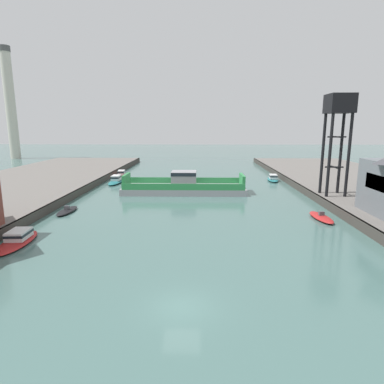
% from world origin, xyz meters
% --- Properties ---
extents(ground_plane, '(400.00, 400.00, 0.00)m').
position_xyz_m(ground_plane, '(0.00, 0.00, 0.00)').
color(ground_plane, '#476B66').
extents(chain_ferry, '(21.77, 7.08, 3.86)m').
position_xyz_m(chain_ferry, '(-1.66, 37.65, 1.15)').
color(chain_ferry, '#939399').
rests_on(chain_ferry, ground).
extents(moored_boat_near_left, '(2.66, 6.53, 1.50)m').
position_xyz_m(moored_boat_near_left, '(17.15, 50.76, 0.55)').
color(moored_boat_near_left, '#237075').
rests_on(moored_boat_near_left, ground).
extents(moored_boat_near_right, '(3.02, 7.49, 1.26)m').
position_xyz_m(moored_boat_near_right, '(-17.30, 11.46, 0.47)').
color(moored_boat_near_right, red).
rests_on(moored_boat_near_right, ground).
extents(moored_boat_mid_left, '(2.29, 5.84, 1.02)m').
position_xyz_m(moored_boat_mid_left, '(16.72, 20.92, 0.27)').
color(moored_boat_mid_left, red).
rests_on(moored_boat_mid_left, ground).
extents(moored_boat_far_right, '(1.91, 5.51, 0.92)m').
position_xyz_m(moored_boat_far_right, '(-17.20, 23.54, 0.22)').
color(moored_boat_far_right, black).
rests_on(moored_boat_far_right, ground).
extents(moored_boat_upstream_a, '(2.38, 7.76, 1.60)m').
position_xyz_m(moored_boat_upstream_a, '(-16.51, 47.28, 0.59)').
color(moored_boat_upstream_a, '#237075').
rests_on(moored_boat_upstream_a, ground).
extents(moored_boat_upstream_b, '(2.78, 7.08, 1.59)m').
position_xyz_m(moored_boat_upstream_b, '(-17.35, 56.06, 0.59)').
color(moored_boat_upstream_b, red).
rests_on(moored_boat_upstream_b, ground).
extents(crane_tower, '(3.61, 3.61, 15.12)m').
position_xyz_m(crane_tower, '(21.76, 30.43, 13.34)').
color(crane_tower, black).
rests_on(crane_tower, quay_right).
extents(smokestack_distant_a, '(3.82, 3.82, 39.60)m').
position_xyz_m(smokestack_distant_a, '(-67.74, 100.01, 20.85)').
color(smokestack_distant_a, beige).
rests_on(smokestack_distant_a, ground).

